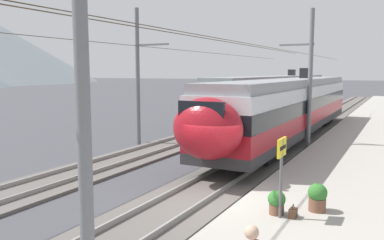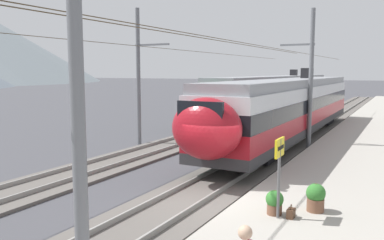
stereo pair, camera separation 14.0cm
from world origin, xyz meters
The scene contains 13 objects.
ground_plane centered at (0.00, 0.00, 0.00)m, with size 400.00×400.00×0.00m, color #424247.
platform_slab centered at (0.00, -4.90, 0.18)m, with size 120.00×7.60×0.35m, color #A39E93.
track_near centered at (0.00, 0.72, 0.07)m, with size 120.00×3.00×0.28m.
track_far centered at (0.00, 6.39, 0.07)m, with size 120.00×3.00×0.28m.
train_near_platform centered at (13.07, 0.72, 2.22)m, with size 25.01×2.94×4.27m.
train_far_track centered at (30.31, 6.39, 2.23)m, with size 35.19×2.96×4.27m.
catenary_mast_west centered at (-6.56, -0.75, 3.81)m, with size 41.36×1.89×7.26m.
catenary_mast_mid centered at (10.92, -0.76, 4.00)m, with size 41.36×1.89×7.68m.
catenary_mast_far_side centered at (7.76, 8.22, 4.12)m, with size 41.36×2.26×7.93m.
platform_sign centered at (-1.03, -2.62, 1.96)m, with size 0.70×0.08×2.20m.
handbag_near_sign centered at (-0.86, -2.94, 0.48)m, with size 0.32×0.18×0.38m.
potted_plant_platform_edge centered at (-0.01, -3.41, 0.79)m, with size 0.54×0.54×0.81m.
potted_plant_by_shelter centered at (-0.80, -2.46, 0.72)m, with size 0.49×0.49×0.68m.
Camera 1 is at (-11.37, -5.40, 4.31)m, focal length 37.24 mm.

